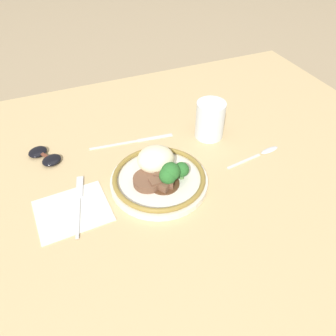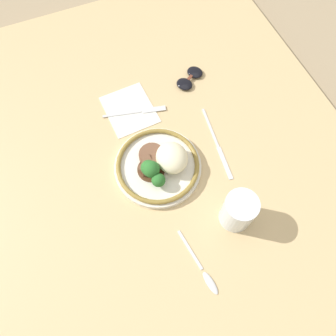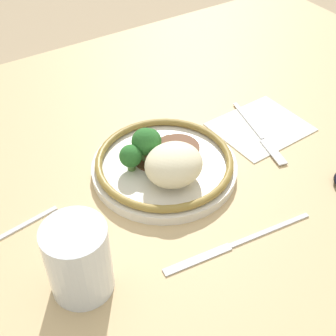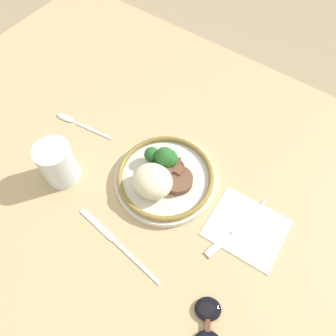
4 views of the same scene
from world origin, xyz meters
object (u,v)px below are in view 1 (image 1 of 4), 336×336
(plate, at_px, (159,175))
(juice_glass, at_px, (210,121))
(sunglasses, at_px, (45,156))
(fork, at_px, (79,199))
(spoon, at_px, (263,153))
(knife, at_px, (135,141))

(plate, bearing_deg, juice_glass, 31.79)
(juice_glass, bearing_deg, plate, -148.21)
(sunglasses, bearing_deg, fork, -104.91)
(spoon, bearing_deg, sunglasses, 151.38)
(plate, relative_size, sunglasses, 2.08)
(knife, bearing_deg, juice_glass, -8.20)
(plate, distance_m, juice_glass, 0.23)
(fork, relative_size, sunglasses, 1.64)
(juice_glass, relative_size, sunglasses, 0.94)
(juice_glass, bearing_deg, spoon, -52.78)
(plate, height_order, knife, plate)
(juice_glass, distance_m, spoon, 0.17)
(spoon, relative_size, sunglasses, 1.53)
(plate, distance_m, spoon, 0.30)
(juice_glass, distance_m, sunglasses, 0.45)
(knife, bearing_deg, plate, -82.55)
(knife, distance_m, spoon, 0.35)
(fork, bearing_deg, knife, -36.68)
(fork, height_order, sunglasses, sunglasses)
(fork, xyz_separation_m, spoon, (0.48, -0.02, -0.00))
(plate, bearing_deg, sunglasses, 140.74)
(fork, bearing_deg, plate, -82.23)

